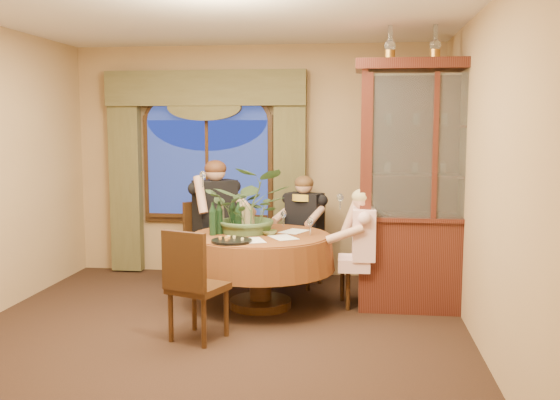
# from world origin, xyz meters

# --- Properties ---
(floor) EXTENTS (5.00, 5.00, 0.00)m
(floor) POSITION_xyz_m (0.00, 0.00, 0.00)
(floor) COLOR black
(floor) RESTS_ON ground
(wall_back) EXTENTS (4.50, 0.00, 4.50)m
(wall_back) POSITION_xyz_m (0.00, 2.50, 1.40)
(wall_back) COLOR #A18056
(wall_back) RESTS_ON ground
(wall_right) EXTENTS (0.00, 5.00, 5.00)m
(wall_right) POSITION_xyz_m (2.25, 0.00, 1.40)
(wall_right) COLOR #A18056
(wall_right) RESTS_ON ground
(ceiling) EXTENTS (5.00, 5.00, 0.00)m
(ceiling) POSITION_xyz_m (0.00, 0.00, 2.80)
(ceiling) COLOR white
(ceiling) RESTS_ON wall_back
(window) EXTENTS (1.62, 0.10, 1.32)m
(window) POSITION_xyz_m (-0.60, 2.43, 1.30)
(window) COLOR navy
(window) RESTS_ON wall_back
(arched_transom) EXTENTS (1.60, 0.06, 0.44)m
(arched_transom) POSITION_xyz_m (-0.60, 2.43, 2.08)
(arched_transom) COLOR navy
(arched_transom) RESTS_ON wall_back
(drapery_left) EXTENTS (0.38, 0.14, 2.32)m
(drapery_left) POSITION_xyz_m (-1.63, 2.38, 1.18)
(drapery_left) COLOR #494526
(drapery_left) RESTS_ON floor
(drapery_right) EXTENTS (0.38, 0.14, 2.32)m
(drapery_right) POSITION_xyz_m (0.43, 2.38, 1.18)
(drapery_right) COLOR #494526
(drapery_right) RESTS_ON floor
(swag_valance) EXTENTS (2.45, 0.16, 0.42)m
(swag_valance) POSITION_xyz_m (-0.60, 2.35, 2.28)
(swag_valance) COLOR #494526
(swag_valance) RESTS_ON wall_back
(dining_table) EXTENTS (1.69, 1.69, 0.75)m
(dining_table) POSITION_xyz_m (0.28, 1.03, 0.38)
(dining_table) COLOR maroon
(dining_table) RESTS_ON floor
(china_cabinet) EXTENTS (1.52, 0.60, 2.46)m
(china_cabinet) POSITION_xyz_m (1.96, 1.20, 1.23)
(china_cabinet) COLOR #39120C
(china_cabinet) RESTS_ON floor
(oil_lamp_left) EXTENTS (0.11, 0.11, 0.34)m
(oil_lamp_left) POSITION_xyz_m (1.53, 1.20, 2.63)
(oil_lamp_left) COLOR #A5722D
(oil_lamp_left) RESTS_ON china_cabinet
(oil_lamp_center) EXTENTS (0.11, 0.11, 0.34)m
(oil_lamp_center) POSITION_xyz_m (1.96, 1.20, 2.63)
(oil_lamp_center) COLOR #A5722D
(oil_lamp_center) RESTS_ON china_cabinet
(oil_lamp_right) EXTENTS (0.11, 0.11, 0.34)m
(oil_lamp_right) POSITION_xyz_m (2.39, 1.20, 2.63)
(oil_lamp_right) COLOR #A5722D
(oil_lamp_right) RESTS_ON china_cabinet
(chair_right) EXTENTS (0.49, 0.49, 0.96)m
(chair_right) POSITION_xyz_m (1.29, 1.23, 0.48)
(chair_right) COLOR black
(chair_right) RESTS_ON floor
(chair_back_right) EXTENTS (0.54, 0.54, 0.96)m
(chair_back_right) POSITION_xyz_m (0.60, 1.95, 0.48)
(chair_back_right) COLOR black
(chair_back_right) RESTS_ON floor
(chair_back) EXTENTS (0.59, 0.59, 0.96)m
(chair_back) POSITION_xyz_m (-0.43, 1.75, 0.48)
(chair_back) COLOR black
(chair_back) RESTS_ON floor
(chair_front_left) EXTENTS (0.54, 0.54, 0.96)m
(chair_front_left) POSITION_xyz_m (-0.10, 0.03, 0.48)
(chair_front_left) COLOR black
(chair_front_left) RESTS_ON floor
(person_pink) EXTENTS (0.41, 0.45, 1.22)m
(person_pink) POSITION_xyz_m (1.31, 1.05, 0.61)
(person_pink) COLOR beige
(person_pink) RESTS_ON floor
(person_back) EXTENTS (0.71, 0.70, 1.45)m
(person_back) POSITION_xyz_m (-0.36, 1.81, 0.73)
(person_back) COLOR black
(person_back) RESTS_ON floor
(person_scarf) EXTENTS (0.57, 0.55, 1.27)m
(person_scarf) POSITION_xyz_m (0.64, 1.99, 0.64)
(person_scarf) COLOR black
(person_scarf) RESTS_ON floor
(stoneware_vase) EXTENTS (0.15, 0.15, 0.27)m
(stoneware_vase) POSITION_xyz_m (0.12, 1.21, 0.89)
(stoneware_vase) COLOR #97865E
(stoneware_vase) RESTS_ON dining_table
(centerpiece_plant) EXTENTS (0.86, 0.96, 0.75)m
(centerpiece_plant) POSITION_xyz_m (0.16, 1.15, 1.32)
(centerpiece_plant) COLOR #3E5933
(centerpiece_plant) RESTS_ON dining_table
(olive_bowl) EXTENTS (0.15, 0.15, 0.05)m
(olive_bowl) POSITION_xyz_m (0.37, 1.01, 0.77)
(olive_bowl) COLOR #525A2D
(olive_bowl) RESTS_ON dining_table
(cheese_platter) EXTENTS (0.38, 0.38, 0.02)m
(cheese_platter) POSITION_xyz_m (0.08, 0.58, 0.76)
(cheese_platter) COLOR black
(cheese_platter) RESTS_ON dining_table
(wine_bottle_0) EXTENTS (0.07, 0.07, 0.33)m
(wine_bottle_0) POSITION_xyz_m (-0.14, 1.01, 0.92)
(wine_bottle_0) COLOR black
(wine_bottle_0) RESTS_ON dining_table
(wine_bottle_1) EXTENTS (0.07, 0.07, 0.33)m
(wine_bottle_1) POSITION_xyz_m (-0.16, 1.19, 0.92)
(wine_bottle_1) COLOR tan
(wine_bottle_1) RESTS_ON dining_table
(wine_bottle_2) EXTENTS (0.07, 0.07, 0.33)m
(wine_bottle_2) POSITION_xyz_m (-0.18, 0.93, 0.92)
(wine_bottle_2) COLOR black
(wine_bottle_2) RESTS_ON dining_table
(wine_bottle_3) EXTENTS (0.07, 0.07, 0.33)m
(wine_bottle_3) POSITION_xyz_m (0.06, 1.01, 0.92)
(wine_bottle_3) COLOR black
(wine_bottle_3) RESTS_ON dining_table
(wine_bottle_4) EXTENTS (0.07, 0.07, 0.33)m
(wine_bottle_4) POSITION_xyz_m (-0.03, 1.20, 0.92)
(wine_bottle_4) COLOR black
(wine_bottle_4) RESTS_ON dining_table
(wine_bottle_5) EXTENTS (0.07, 0.07, 0.33)m
(wine_bottle_5) POSITION_xyz_m (0.07, 1.09, 0.92)
(wine_bottle_5) COLOR tan
(wine_bottle_5) RESTS_ON dining_table
(tasting_paper_0) EXTENTS (0.34, 0.37, 0.00)m
(tasting_paper_0) POSITION_xyz_m (0.53, 0.86, 0.75)
(tasting_paper_0) COLOR white
(tasting_paper_0) RESTS_ON dining_table
(tasting_paper_1) EXTENTS (0.31, 0.36, 0.00)m
(tasting_paper_1) POSITION_xyz_m (0.60, 1.23, 0.75)
(tasting_paper_1) COLOR white
(tasting_paper_1) RESTS_ON dining_table
(tasting_paper_2) EXTENTS (0.31, 0.36, 0.00)m
(tasting_paper_2) POSITION_xyz_m (0.26, 0.68, 0.75)
(tasting_paper_2) COLOR white
(tasting_paper_2) RESTS_ON dining_table
(wine_glass_person_pink) EXTENTS (0.07, 0.07, 0.18)m
(wine_glass_person_pink) POSITION_xyz_m (0.78, 1.04, 0.84)
(wine_glass_person_pink) COLOR silver
(wine_glass_person_pink) RESTS_ON dining_table
(wine_glass_person_back) EXTENTS (0.07, 0.07, 0.18)m
(wine_glass_person_back) POSITION_xyz_m (-0.04, 1.42, 0.84)
(wine_glass_person_back) COLOR silver
(wine_glass_person_back) RESTS_ON dining_table
(wine_glass_person_scarf) EXTENTS (0.07, 0.07, 0.18)m
(wine_glass_person_scarf) POSITION_xyz_m (0.46, 1.50, 0.84)
(wine_glass_person_scarf) COLOR silver
(wine_glass_person_scarf) RESTS_ON dining_table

